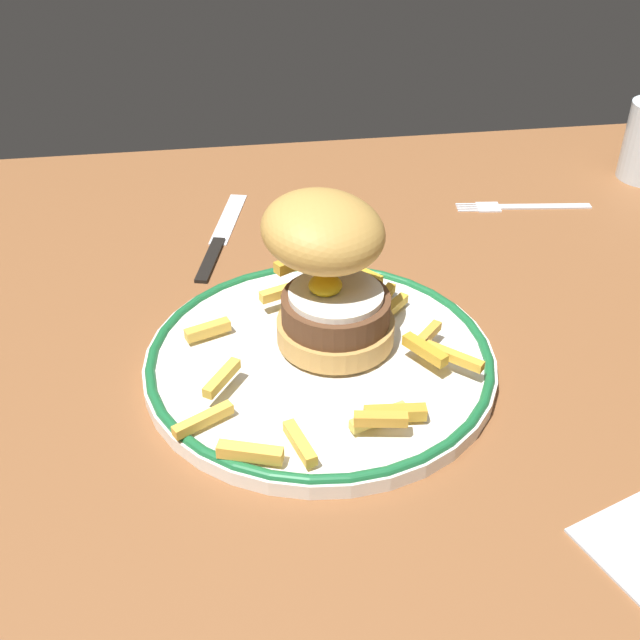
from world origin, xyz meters
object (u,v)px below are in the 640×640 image
object	(u,v)px
knife	(218,241)
fork	(520,206)
burger	(329,268)
dinner_plate	(320,359)

from	to	relation	value
knife	fork	bearing A→B (deg)	5.29
fork	knife	bearing A→B (deg)	-174.71
burger	knife	xyz separation A→B (cm)	(-8.13, 18.34, -7.20)
fork	knife	xyz separation A→B (cm)	(-32.19, -2.98, 0.08)
dinner_plate	burger	xyz separation A→B (cm)	(1.05, 2.66, 6.62)
dinner_plate	knife	xyz separation A→B (cm)	(-7.09, 21.00, -0.58)
knife	burger	bearing A→B (deg)	-66.09
dinner_plate	knife	size ratio (longest dim) A/B	1.53
dinner_plate	fork	world-z (taller)	dinner_plate
dinner_plate	burger	distance (cm)	7.21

